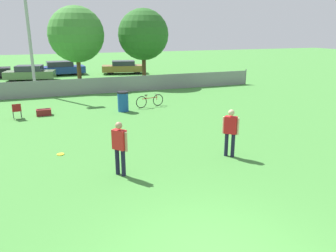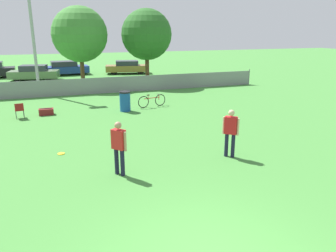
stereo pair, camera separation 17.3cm
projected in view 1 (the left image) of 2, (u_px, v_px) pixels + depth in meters
fence_backline at (89, 86)px, 22.27m from camera, size 25.01×0.07×1.21m
light_pole at (27, 13)px, 20.96m from camera, size 0.90×0.36×9.06m
tree_near_pole at (76, 34)px, 24.56m from camera, size 4.16×4.16×6.00m
tree_far_right at (143, 35)px, 25.51m from camera, size 3.94×3.94×5.86m
player_defender_red at (230, 130)px, 11.18m from camera, size 0.46×0.44×1.68m
player_thrower_red at (120, 145)px, 9.71m from camera, size 0.43×0.46×1.68m
frisbee_disc at (61, 154)px, 11.59m from camera, size 0.26×0.26×0.03m
folding_chair_sideline at (17, 110)px, 16.10m from camera, size 0.46×0.46×0.78m
bicycle_sideline at (150, 101)px, 18.67m from camera, size 1.74×0.53×0.73m
trash_bin at (123, 101)px, 17.62m from camera, size 0.60×0.60×1.08m
gear_bag_sideline at (44, 112)px, 16.86m from camera, size 0.72×0.40×0.35m
parked_car_olive at (30, 73)px, 28.28m from camera, size 4.31×2.41×1.31m
parked_car_blue at (60, 68)px, 31.69m from camera, size 4.70×2.14×1.33m
parked_car_tan at (123, 67)px, 32.77m from camera, size 4.47×2.51×1.28m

